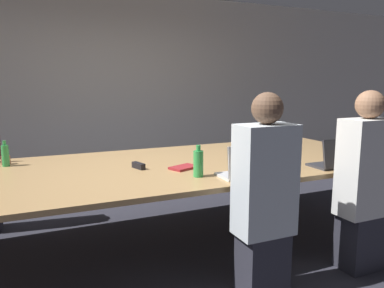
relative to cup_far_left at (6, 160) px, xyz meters
The scene contains 14 objects.
ground_plane 1.55m from the cup_far_left, 25.97° to the right, with size 24.00×24.00×0.00m, color #2D2D38.
curtain_wall 2.44m from the cup_far_left, 59.81° to the left, with size 12.00×0.06×2.80m.
conference_table 1.33m from the cup_far_left, 25.97° to the right, with size 4.61×1.69×0.76m.
cup_far_left is the anchor object (origin of this frame).
bottle_far_left 0.10m from the cup_far_left, 87.01° to the right, with size 0.06×0.06×0.22m.
laptop_near_right 2.88m from the cup_far_left, 26.27° to the right, with size 0.35×0.25×0.26m.
person_near_right 3.04m from the cup_far_left, 31.76° to the right, with size 0.40×0.24×1.43m.
cup_near_right 3.13m from the cup_far_left, 23.54° to the right, with size 0.07×0.07×0.10m.
laptop_near_midright 2.11m from the cup_far_left, 36.77° to the right, with size 0.35×0.26×0.26m.
person_near_midright 2.30m from the cup_far_left, 44.01° to the right, with size 0.40×0.24×1.42m.
cup_near_midright 2.33m from the cup_far_left, 32.23° to the right, with size 0.07×0.07×0.09m.
bottle_near_midright 1.76m from the cup_far_left, 37.95° to the right, with size 0.08×0.08×0.25m.
stapler 1.21m from the cup_far_left, 31.33° to the right, with size 0.08×0.16×0.05m.
notebook 1.60m from the cup_far_left, 29.57° to the right, with size 0.27×0.22×0.02m.
Camera 1 is at (-0.99, -3.07, 1.49)m, focal length 35.00 mm.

